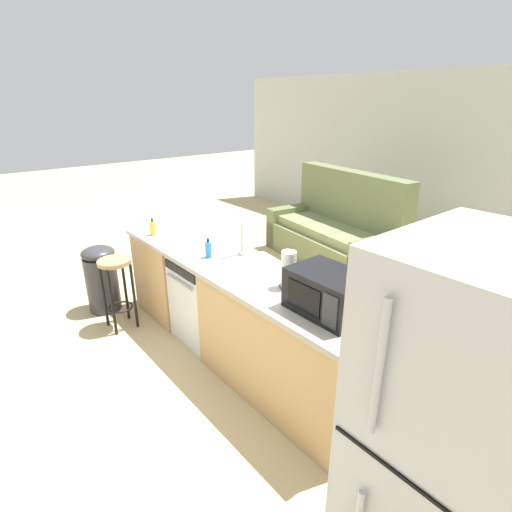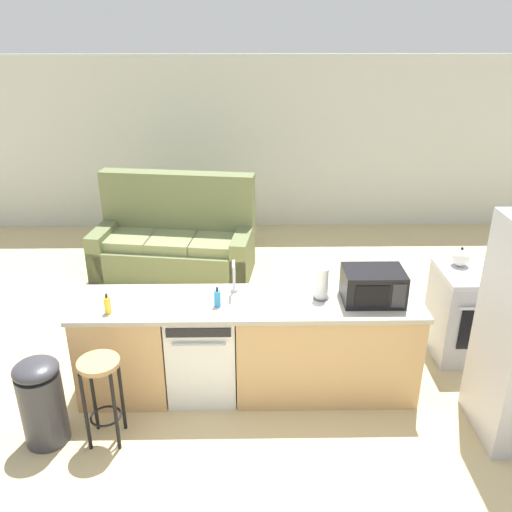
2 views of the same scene
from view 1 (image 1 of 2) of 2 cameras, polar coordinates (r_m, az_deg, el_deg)
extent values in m
plane|color=tan|center=(3.91, -4.34, -12.72)|extent=(24.00, 24.00, 0.00)
cube|color=beige|center=(6.53, 29.44, 10.97)|extent=(10.00, 0.06, 2.60)
cube|color=tan|center=(4.40, -11.48, -2.57)|extent=(0.75, 0.62, 0.86)
cube|color=tan|center=(3.14, 4.40, -12.81)|extent=(1.55, 0.62, 0.86)
cube|color=#ADA899|center=(3.38, -3.28, -1.44)|extent=(2.94, 0.66, 0.04)
cube|color=brown|center=(3.78, -3.01, -13.23)|extent=(2.86, 0.56, 0.08)
cube|color=white|center=(3.87, -6.66, -5.91)|extent=(0.58, 0.58, 0.84)
cube|color=black|center=(3.59, -10.87, -2.13)|extent=(0.52, 0.01, 0.08)
cylinder|color=#B2B2B7|center=(3.62, -10.95, -3.63)|extent=(0.44, 0.02, 0.02)
cube|color=#B7B7BC|center=(1.84, 28.04, -26.50)|extent=(0.72, 0.70, 1.80)
cylinder|color=#B2B2B7|center=(1.28, 17.19, -15.22)|extent=(0.02, 0.02, 0.48)
cube|color=black|center=(1.45, 23.24, -29.00)|extent=(0.68, 0.01, 0.01)
cube|color=black|center=(2.61, 10.32, -5.10)|extent=(0.50, 0.36, 0.28)
cube|color=black|center=(2.52, 6.78, -5.98)|extent=(0.27, 0.01, 0.18)
cube|color=#2D2D33|center=(2.39, 10.50, -7.77)|extent=(0.11, 0.01, 0.21)
cylinder|color=silver|center=(3.56, -2.01, 0.42)|extent=(0.07, 0.07, 0.03)
cylinder|color=silver|center=(3.51, -2.04, 2.63)|extent=(0.02, 0.02, 0.26)
cylinder|color=silver|center=(3.43, -3.00, 4.44)|extent=(0.02, 0.14, 0.02)
cylinder|color=#4C4C51|center=(2.96, 4.58, -4.35)|extent=(0.14, 0.14, 0.01)
cylinder|color=white|center=(2.90, 4.66, -1.85)|extent=(0.11, 0.11, 0.27)
cylinder|color=#338CCC|center=(3.50, -6.82, 0.86)|extent=(0.06, 0.06, 0.14)
cylinder|color=black|center=(3.47, -6.88, 2.22)|extent=(0.02, 0.02, 0.04)
cylinder|color=yellow|center=(4.19, -14.53, 3.82)|extent=(0.06, 0.06, 0.14)
cylinder|color=black|center=(4.16, -14.64, 4.97)|extent=(0.02, 0.02, 0.04)
cylinder|color=tan|center=(4.11, -19.61, -0.79)|extent=(0.32, 0.32, 0.04)
cylinder|color=black|center=(4.33, -20.91, -5.23)|extent=(0.03, 0.03, 0.70)
cylinder|color=black|center=(4.14, -19.86, -6.37)|extent=(0.03, 0.03, 0.70)
cylinder|color=black|center=(4.39, -18.17, -4.48)|extent=(0.03, 0.03, 0.70)
cylinder|color=black|center=(4.20, -17.01, -5.55)|extent=(0.03, 0.03, 0.70)
torus|color=black|center=(4.32, -18.78, -6.93)|extent=(0.25, 0.25, 0.02)
cylinder|color=#333338|center=(4.69, -21.09, -3.70)|extent=(0.34, 0.34, 0.62)
ellipsoid|color=#333338|center=(4.56, -21.68, 0.40)|extent=(0.35, 0.35, 0.14)
cube|color=#667047|center=(5.82, 10.53, 1.23)|extent=(2.11, 1.17, 0.42)
cube|color=#667047|center=(5.91, 13.23, 5.67)|extent=(2.01, 0.52, 1.27)
cube|color=#667047|center=(6.45, 5.34, 4.46)|extent=(0.33, 0.92, 0.62)
cube|color=#667047|center=(5.20, 17.12, -0.71)|extent=(0.33, 0.92, 0.62)
cube|color=#7D8959|center=(6.11, 6.96, 5.07)|extent=(0.64, 0.70, 0.12)
cube|color=#7D8959|center=(5.70, 10.34, 3.69)|extent=(0.64, 0.70, 0.12)
cube|color=#7D8959|center=(5.33, 14.20, 2.09)|extent=(0.64, 0.70, 0.12)
camera|label=2|loc=(3.46, -86.65, 17.64)|focal=38.00mm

